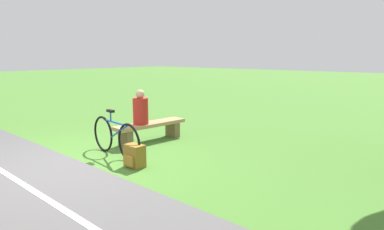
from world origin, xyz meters
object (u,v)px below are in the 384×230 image
object	(u,v)px
bench	(150,128)
backpack	(134,156)
bicycle	(115,137)
person_seated	(141,109)

from	to	relation	value
bench	backpack	xyz separation A→B (m)	(1.44, 1.18, -0.11)
bench	bicycle	distance (m)	1.34
bench	bicycle	bearing A→B (deg)	22.08
person_seated	bench	bearing A→B (deg)	-180.00
person_seated	backpack	world-z (taller)	person_seated
bench	backpack	world-z (taller)	bench
person_seated	backpack	bearing A→B (deg)	50.33
backpack	bench	bearing A→B (deg)	-140.67
backpack	person_seated	bearing A→B (deg)	-134.43
bicycle	backpack	bearing A→B (deg)	-5.44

